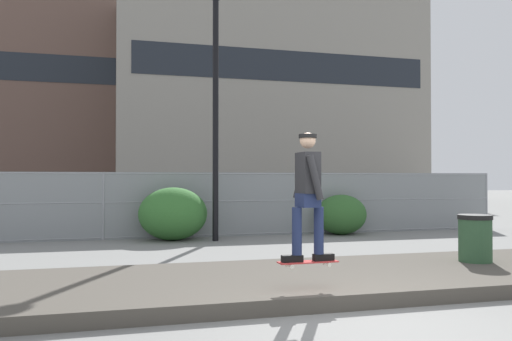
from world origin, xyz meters
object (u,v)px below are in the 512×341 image
object	(u,v)px
skater	(308,188)
parked_car_near	(99,204)
shrub_center	(341,215)
skateboard	(308,262)
street_lamp	(216,83)
trash_bin	(475,244)
shrub_left	(173,214)

from	to	relation	value
skater	parked_car_near	bearing A→B (deg)	104.18
shrub_center	skateboard	bearing A→B (deg)	-117.37
skater	street_lamp	xyz separation A→B (m)	(0.18, 7.35, 2.72)
skateboard	street_lamp	xyz separation A→B (m)	(0.18, 7.35, 3.68)
street_lamp	skater	bearing A→B (deg)	-91.38
street_lamp	trash_bin	distance (m)	7.84
skater	shrub_left	xyz separation A→B (m)	(-0.90, 7.79, -0.82)
trash_bin	skater	bearing A→B (deg)	-159.05
shrub_left	street_lamp	bearing A→B (deg)	-22.15
skateboard	trash_bin	distance (m)	3.93
parked_car_near	trash_bin	world-z (taller)	parked_car_near
shrub_left	trash_bin	xyz separation A→B (m)	(4.57, -6.39, -0.20)
street_lamp	trash_bin	bearing A→B (deg)	-59.57
parked_car_near	shrub_center	xyz separation A→B (m)	(7.05, -3.66, -0.24)
skateboard	trash_bin	bearing A→B (deg)	20.95
skateboard	skater	world-z (taller)	skater
skater	trash_bin	xyz separation A→B (m)	(3.67, 1.41, -1.01)
skater	shrub_left	bearing A→B (deg)	96.61
skateboard	skater	xyz separation A→B (m)	(-0.00, 0.00, 0.97)
parked_car_near	trash_bin	distance (m)	12.16
trash_bin	parked_car_near	bearing A→B (deg)	122.92
skater	shrub_left	world-z (taller)	skater
shrub_center	trash_bin	distance (m)	6.56
skater	street_lamp	bearing A→B (deg)	88.62
street_lamp	shrub_left	distance (m)	3.72
shrub_left	parked_car_near	bearing A→B (deg)	118.02
street_lamp	shrub_left	xyz separation A→B (m)	(-1.08, 0.44, -3.53)
skateboard	shrub_center	xyz separation A→B (m)	(4.11, 7.95, 0.03)
skater	shrub_center	world-z (taller)	skater
trash_bin	skateboard	bearing A→B (deg)	-159.05
parked_car_near	trash_bin	bearing A→B (deg)	-57.08
skater	shrub_center	distance (m)	9.00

